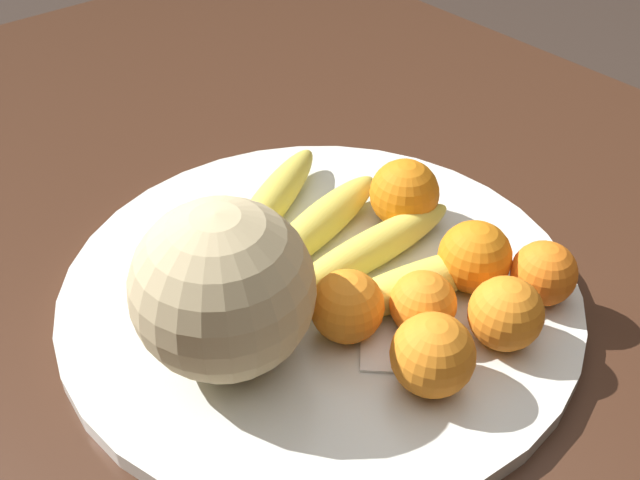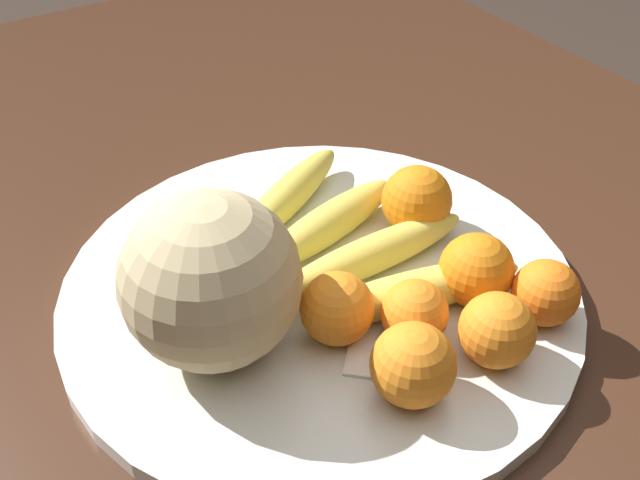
% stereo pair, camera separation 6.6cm
% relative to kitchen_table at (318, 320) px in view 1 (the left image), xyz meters
% --- Properties ---
extents(kitchen_table, '(1.54, 1.14, 0.72)m').
position_rel_kitchen_table_xyz_m(kitchen_table, '(0.00, 0.00, 0.00)').
color(kitchen_table, '#3D2316').
rests_on(kitchen_table, ground_plane).
extents(fruit_bowl, '(0.48, 0.48, 0.02)m').
position_rel_kitchen_table_xyz_m(fruit_bowl, '(0.04, -0.03, 0.09)').
color(fruit_bowl, silver).
rests_on(fruit_bowl, kitchen_table).
extents(melon, '(0.14, 0.14, 0.14)m').
position_rel_kitchen_table_xyz_m(melon, '(0.06, -0.14, 0.17)').
color(melon, '#C6B284').
rests_on(melon, fruit_bowl).
extents(banana_bunch, '(0.29, 0.22, 0.04)m').
position_rel_kitchen_table_xyz_m(banana_bunch, '(0.02, 0.01, 0.12)').
color(banana_bunch, brown).
rests_on(banana_bunch, fruit_bowl).
extents(orange_front_left, '(0.07, 0.07, 0.07)m').
position_rel_kitchen_table_xyz_m(orange_front_left, '(0.13, 0.08, 0.13)').
color(orange_front_left, orange).
rests_on(orange_front_left, fruit_bowl).
extents(orange_front_right, '(0.07, 0.07, 0.07)m').
position_rel_kitchen_table_xyz_m(orange_front_right, '(0.02, 0.09, 0.13)').
color(orange_front_right, orange).
rests_on(orange_front_right, fruit_bowl).
extents(orange_mid_center, '(0.06, 0.06, 0.06)m').
position_rel_kitchen_table_xyz_m(orange_mid_center, '(0.14, -0.00, 0.12)').
color(orange_mid_center, orange).
rests_on(orange_mid_center, fruit_bowl).
extents(orange_back_left, '(0.07, 0.07, 0.07)m').
position_rel_kitchen_table_xyz_m(orange_back_left, '(0.18, -0.04, 0.13)').
color(orange_back_left, orange).
rests_on(orange_back_left, fruit_bowl).
extents(orange_back_right, '(0.06, 0.06, 0.06)m').
position_rel_kitchen_table_xyz_m(orange_back_right, '(0.18, 0.11, 0.12)').
color(orange_back_right, orange).
rests_on(orange_back_right, fruit_bowl).
extents(orange_top_small, '(0.06, 0.06, 0.06)m').
position_rel_kitchen_table_xyz_m(orange_top_small, '(0.10, -0.05, 0.13)').
color(orange_top_small, orange).
rests_on(orange_top_small, fruit_bowl).
extents(orange_side_extra, '(0.06, 0.06, 0.06)m').
position_rel_kitchen_table_xyz_m(orange_side_extra, '(0.19, 0.04, 0.13)').
color(orange_side_extra, orange).
rests_on(orange_side_extra, fruit_bowl).
extents(produce_tag, '(0.10, 0.09, 0.00)m').
position_rel_kitchen_table_xyz_m(produce_tag, '(0.12, -0.03, 0.10)').
color(produce_tag, white).
rests_on(produce_tag, fruit_bowl).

